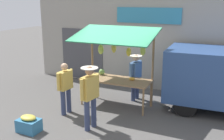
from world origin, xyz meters
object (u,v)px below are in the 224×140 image
market_stall (116,58)px  shopper_with_shopping_bag (90,92)px  vendor_with_sunhat (136,74)px  shopper_with_ponytail (65,85)px  produce_crate_side (29,124)px

market_stall → shopper_with_shopping_bag: market_stall is taller
shopper_with_shopping_bag → vendor_with_sunhat: bearing=1.3°
shopper_with_shopping_bag → shopper_with_ponytail: bearing=73.3°
market_stall → produce_crate_side: size_ratio=4.37×
shopper_with_shopping_bag → shopper_with_ponytail: 1.27m
vendor_with_sunhat → shopper_with_shopping_bag: size_ratio=0.92×
shopper_with_ponytail → produce_crate_side: 1.54m
market_stall → vendor_with_sunhat: size_ratio=1.60×
produce_crate_side → shopper_with_shopping_bag: bearing=-148.9°
market_stall → shopper_with_shopping_bag: bearing=92.1°
shopper_with_ponytail → shopper_with_shopping_bag: bearing=-110.5°
produce_crate_side → market_stall: bearing=-116.5°
vendor_with_sunhat → shopper_with_shopping_bag: 2.51m
shopper_with_ponytail → vendor_with_sunhat: bearing=-32.0°
produce_crate_side → shopper_with_ponytail: bearing=-99.2°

